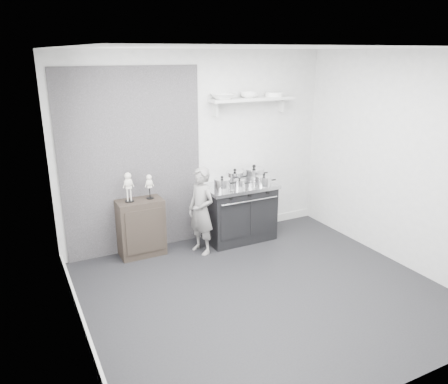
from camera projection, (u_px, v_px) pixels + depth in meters
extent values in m
plane|color=black|center=(262.00, 292.00, 5.07)|extent=(4.00, 4.00, 0.00)
cube|color=#B5B5B3|center=(198.00, 149.00, 6.19)|extent=(4.00, 0.02, 2.70)
cube|color=#B5B5B3|center=(400.00, 244.00, 3.13)|extent=(4.00, 0.02, 2.70)
cube|color=#B5B5B3|center=(71.00, 210.00, 3.80)|extent=(0.02, 3.60, 2.70)
cube|color=#B5B5B3|center=(400.00, 161.00, 5.52)|extent=(0.02, 3.60, 2.70)
cube|color=silver|center=(270.00, 48.00, 4.24)|extent=(4.00, 3.60, 0.02)
cube|color=black|center=(133.00, 163.00, 5.80)|extent=(1.90, 0.02, 2.50)
cube|color=silver|center=(257.00, 222.00, 7.00)|extent=(2.00, 0.03, 0.12)
cube|color=silver|center=(87.00, 335.00, 4.20)|extent=(0.03, 3.60, 0.12)
cube|color=silver|center=(252.00, 99.00, 6.22)|extent=(1.30, 0.26, 0.04)
cube|color=silver|center=(215.00, 109.00, 6.07)|extent=(0.03, 0.12, 0.20)
cube|color=silver|center=(281.00, 105.00, 6.55)|extent=(0.03, 0.12, 0.20)
cube|color=black|center=(239.00, 213.00, 6.42)|extent=(0.98, 0.59, 0.79)
cube|color=silver|center=(239.00, 186.00, 6.29)|extent=(1.04, 0.63, 0.05)
cube|color=black|center=(234.00, 222.00, 6.06)|extent=(0.41, 0.02, 0.51)
cube|color=black|center=(263.00, 216.00, 6.27)|extent=(0.41, 0.02, 0.51)
cylinder|color=silver|center=(250.00, 201.00, 6.06)|extent=(0.88, 0.02, 0.02)
cylinder|color=black|center=(231.00, 198.00, 5.92)|extent=(0.04, 0.03, 0.04)
cylinder|color=black|center=(250.00, 195.00, 6.04)|extent=(0.04, 0.03, 0.04)
cylinder|color=black|center=(268.00, 192.00, 6.17)|extent=(0.04, 0.03, 0.04)
cube|color=black|center=(141.00, 227.00, 5.91)|extent=(0.60, 0.35, 0.79)
imported|color=slate|center=(201.00, 211.00, 5.91)|extent=(0.41, 0.51, 1.21)
cylinder|color=silver|center=(222.00, 185.00, 6.05)|extent=(0.23, 0.23, 0.14)
cylinder|color=silver|center=(222.00, 179.00, 6.03)|extent=(0.23, 0.23, 0.01)
sphere|color=black|center=(222.00, 177.00, 6.02)|extent=(0.04, 0.04, 0.04)
cylinder|color=black|center=(232.00, 183.00, 6.12)|extent=(0.10, 0.02, 0.02)
cylinder|color=silver|center=(235.00, 178.00, 6.34)|extent=(0.25, 0.25, 0.16)
cylinder|color=silver|center=(235.00, 172.00, 6.32)|extent=(0.26, 0.26, 0.02)
sphere|color=black|center=(235.00, 170.00, 6.31)|extent=(0.04, 0.04, 0.04)
cylinder|color=black|center=(245.00, 176.00, 6.42)|extent=(0.10, 0.02, 0.02)
cylinder|color=silver|center=(254.00, 174.00, 6.50)|extent=(0.30, 0.30, 0.17)
cylinder|color=silver|center=(254.00, 169.00, 6.47)|extent=(0.31, 0.31, 0.02)
sphere|color=black|center=(254.00, 166.00, 6.46)|extent=(0.05, 0.05, 0.05)
cylinder|color=black|center=(265.00, 173.00, 6.58)|extent=(0.10, 0.02, 0.02)
cylinder|color=silver|center=(264.00, 181.00, 6.23)|extent=(0.22, 0.22, 0.12)
cylinder|color=silver|center=(264.00, 177.00, 6.21)|extent=(0.23, 0.23, 0.01)
sphere|color=black|center=(264.00, 175.00, 6.20)|extent=(0.04, 0.04, 0.04)
cylinder|color=black|center=(273.00, 180.00, 6.30)|extent=(0.10, 0.02, 0.02)
cylinder|color=silver|center=(239.00, 184.00, 6.12)|extent=(0.16, 0.16, 0.11)
cylinder|color=silver|center=(239.00, 180.00, 6.10)|extent=(0.16, 0.16, 0.01)
sphere|color=black|center=(239.00, 179.00, 6.10)|extent=(0.03, 0.03, 0.03)
cylinder|color=black|center=(247.00, 183.00, 6.17)|extent=(0.10, 0.02, 0.02)
imported|color=white|center=(222.00, 96.00, 5.99)|extent=(0.32, 0.32, 0.08)
imported|color=white|center=(249.00, 95.00, 6.17)|extent=(0.25, 0.25, 0.08)
cylinder|color=white|center=(274.00, 94.00, 6.36)|extent=(0.25, 0.25, 0.06)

